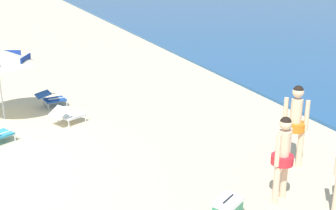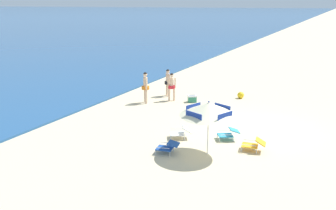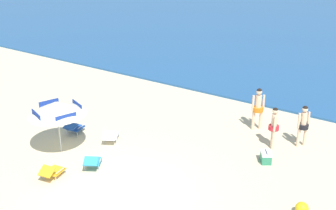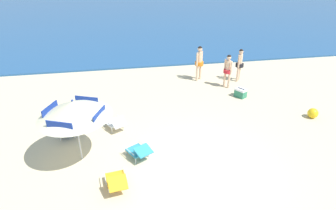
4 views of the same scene
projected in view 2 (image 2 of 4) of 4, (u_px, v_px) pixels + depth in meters
ground_plane at (256, 130)px, 16.43m from camera, size 800.00×800.00×0.00m
beach_umbrella_striped_main at (209, 109)px, 13.33m from camera, size 2.55×2.53×2.08m
lounge_chair_under_umbrella at (254, 144)px, 14.03m from camera, size 0.66×0.96×0.52m
lounge_chair_beside_umbrella at (168, 147)px, 13.77m from camera, size 0.66×0.92×0.49m
lounge_chair_facing_sea at (228, 133)px, 15.17m from camera, size 0.88×1.01×0.50m
lounge_chair_spare_folded at (181, 132)px, 15.34m from camera, size 0.88×1.03×0.52m
person_standing_near_shore at (145, 85)px, 20.58m from camera, size 0.44×0.44×1.78m
person_standing_beside at (168, 81)px, 22.14m from camera, size 0.41×0.41×1.66m
person_wading_in at (172, 85)px, 21.09m from camera, size 0.40×0.45×1.63m
cooler_box at (192, 99)px, 20.98m from camera, size 0.56×0.60×0.43m
beach_ball at (241, 95)px, 21.78m from camera, size 0.40×0.40×0.40m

